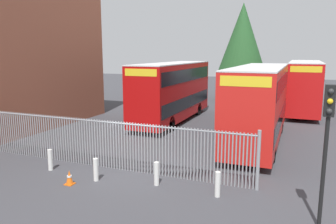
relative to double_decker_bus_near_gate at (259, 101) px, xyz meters
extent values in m
plane|color=#3D3D42|center=(-4.43, 1.02, -2.42)|extent=(100.00, 100.00, 0.00)
cylinder|color=gray|center=(-12.30, -6.98, -1.32)|extent=(0.06, 0.06, 2.20)
cylinder|color=gray|center=(-12.16, -6.98, -1.32)|extent=(0.06, 0.06, 2.20)
cylinder|color=gray|center=(-12.02, -6.98, -1.32)|extent=(0.06, 0.06, 2.20)
cylinder|color=gray|center=(-11.88, -6.98, -1.32)|extent=(0.06, 0.06, 2.20)
cylinder|color=gray|center=(-11.74, -6.98, -1.32)|extent=(0.06, 0.06, 2.20)
cylinder|color=gray|center=(-11.60, -6.98, -1.32)|extent=(0.06, 0.06, 2.20)
cylinder|color=gray|center=(-11.46, -6.98, -1.32)|extent=(0.06, 0.06, 2.20)
cylinder|color=gray|center=(-11.32, -6.98, -1.32)|extent=(0.06, 0.06, 2.20)
cylinder|color=gray|center=(-11.18, -6.98, -1.32)|extent=(0.06, 0.06, 2.20)
cylinder|color=gray|center=(-11.04, -6.98, -1.32)|extent=(0.06, 0.06, 2.20)
cylinder|color=gray|center=(-10.90, -6.98, -1.32)|extent=(0.06, 0.06, 2.20)
cylinder|color=gray|center=(-10.76, -6.98, -1.32)|extent=(0.06, 0.06, 2.20)
cylinder|color=gray|center=(-10.62, -6.98, -1.32)|extent=(0.06, 0.06, 2.20)
cylinder|color=gray|center=(-10.48, -6.98, -1.32)|extent=(0.06, 0.06, 2.20)
cylinder|color=gray|center=(-10.34, -6.98, -1.32)|extent=(0.06, 0.06, 2.20)
cylinder|color=gray|center=(-10.20, -6.98, -1.32)|extent=(0.06, 0.06, 2.20)
cylinder|color=gray|center=(-10.06, -6.98, -1.32)|extent=(0.06, 0.06, 2.20)
cylinder|color=gray|center=(-9.92, -6.98, -1.32)|extent=(0.06, 0.06, 2.20)
cylinder|color=gray|center=(-9.78, -6.98, -1.32)|extent=(0.06, 0.06, 2.20)
cylinder|color=gray|center=(-9.64, -6.98, -1.32)|extent=(0.06, 0.06, 2.20)
cylinder|color=gray|center=(-9.50, -6.98, -1.32)|extent=(0.06, 0.06, 2.20)
cylinder|color=gray|center=(-9.36, -6.98, -1.32)|extent=(0.06, 0.06, 2.20)
cylinder|color=gray|center=(-9.22, -6.98, -1.32)|extent=(0.06, 0.06, 2.20)
cylinder|color=gray|center=(-9.08, -6.98, -1.32)|extent=(0.06, 0.06, 2.20)
cylinder|color=gray|center=(-8.94, -6.98, -1.32)|extent=(0.06, 0.06, 2.20)
cylinder|color=gray|center=(-8.80, -6.98, -1.32)|extent=(0.06, 0.06, 2.20)
cylinder|color=gray|center=(-8.66, -6.98, -1.32)|extent=(0.06, 0.06, 2.20)
cylinder|color=gray|center=(-8.52, -6.98, -1.32)|extent=(0.06, 0.06, 2.20)
cylinder|color=gray|center=(-8.38, -6.98, -1.32)|extent=(0.06, 0.06, 2.20)
cylinder|color=gray|center=(-8.24, -6.98, -1.32)|extent=(0.06, 0.06, 2.20)
cylinder|color=gray|center=(-8.10, -6.98, -1.32)|extent=(0.06, 0.06, 2.20)
cylinder|color=gray|center=(-7.96, -6.98, -1.32)|extent=(0.06, 0.06, 2.20)
cylinder|color=gray|center=(-7.82, -6.98, -1.32)|extent=(0.06, 0.06, 2.20)
cylinder|color=gray|center=(-7.68, -6.98, -1.32)|extent=(0.06, 0.06, 2.20)
cylinder|color=gray|center=(-7.54, -6.98, -1.32)|extent=(0.06, 0.06, 2.20)
cylinder|color=gray|center=(-7.40, -6.98, -1.32)|extent=(0.06, 0.06, 2.20)
cylinder|color=gray|center=(-7.26, -6.98, -1.32)|extent=(0.06, 0.06, 2.20)
cylinder|color=gray|center=(-7.12, -6.98, -1.32)|extent=(0.06, 0.06, 2.20)
cylinder|color=gray|center=(-6.98, -6.98, -1.32)|extent=(0.06, 0.06, 2.20)
cylinder|color=gray|center=(-6.84, -6.98, -1.32)|extent=(0.06, 0.06, 2.20)
cylinder|color=gray|center=(-6.70, -6.98, -1.32)|extent=(0.06, 0.06, 2.20)
cylinder|color=gray|center=(-6.56, -6.98, -1.32)|extent=(0.06, 0.06, 2.20)
cylinder|color=gray|center=(-6.43, -6.98, -1.32)|extent=(0.06, 0.06, 2.20)
cylinder|color=gray|center=(-6.29, -6.98, -1.32)|extent=(0.06, 0.06, 2.20)
cylinder|color=gray|center=(-6.15, -6.98, -1.32)|extent=(0.06, 0.06, 2.20)
cylinder|color=gray|center=(-6.01, -6.98, -1.32)|extent=(0.06, 0.06, 2.20)
cylinder|color=gray|center=(-5.87, -6.98, -1.32)|extent=(0.06, 0.06, 2.20)
cylinder|color=gray|center=(-5.73, -6.98, -1.32)|extent=(0.06, 0.06, 2.20)
cylinder|color=gray|center=(-5.59, -6.98, -1.32)|extent=(0.06, 0.06, 2.20)
cylinder|color=gray|center=(-5.45, -6.98, -1.32)|extent=(0.06, 0.06, 2.20)
cylinder|color=gray|center=(-5.31, -6.98, -1.32)|extent=(0.06, 0.06, 2.20)
cylinder|color=gray|center=(-5.17, -6.98, -1.32)|extent=(0.06, 0.06, 2.20)
cylinder|color=gray|center=(-5.03, -6.98, -1.32)|extent=(0.06, 0.06, 2.20)
cylinder|color=gray|center=(-4.89, -6.98, -1.32)|extent=(0.06, 0.06, 2.20)
cylinder|color=gray|center=(-4.75, -6.98, -1.32)|extent=(0.06, 0.06, 2.20)
cylinder|color=gray|center=(-4.61, -6.98, -1.32)|extent=(0.06, 0.06, 2.20)
cylinder|color=gray|center=(-4.47, -6.98, -1.32)|extent=(0.06, 0.06, 2.20)
cylinder|color=gray|center=(-4.33, -6.98, -1.32)|extent=(0.06, 0.06, 2.20)
cylinder|color=gray|center=(-4.19, -6.98, -1.32)|extent=(0.06, 0.06, 2.20)
cylinder|color=gray|center=(-4.05, -6.98, -1.32)|extent=(0.06, 0.06, 2.20)
cylinder|color=gray|center=(-3.91, -6.98, -1.32)|extent=(0.06, 0.06, 2.20)
cylinder|color=gray|center=(-3.77, -6.98, -1.32)|extent=(0.06, 0.06, 2.20)
cylinder|color=gray|center=(-3.63, -6.98, -1.32)|extent=(0.06, 0.06, 2.20)
cylinder|color=gray|center=(-3.49, -6.98, -1.32)|extent=(0.06, 0.06, 2.20)
cylinder|color=gray|center=(-3.35, -6.98, -1.32)|extent=(0.06, 0.06, 2.20)
cylinder|color=gray|center=(-3.21, -6.98, -1.32)|extent=(0.06, 0.06, 2.20)
cylinder|color=gray|center=(-3.07, -6.98, -1.32)|extent=(0.06, 0.06, 2.20)
cylinder|color=gray|center=(-2.93, -6.98, -1.32)|extent=(0.06, 0.06, 2.20)
cylinder|color=gray|center=(-2.79, -6.98, -1.32)|extent=(0.06, 0.06, 2.20)
cylinder|color=gray|center=(-2.65, -6.98, -1.32)|extent=(0.06, 0.06, 2.20)
cylinder|color=gray|center=(-2.51, -6.98, -1.32)|extent=(0.06, 0.06, 2.20)
cylinder|color=gray|center=(-2.37, -6.98, -1.32)|extent=(0.06, 0.06, 2.20)
cylinder|color=gray|center=(-2.23, -6.98, -1.32)|extent=(0.06, 0.06, 2.20)
cylinder|color=gray|center=(-2.09, -6.98, -1.32)|extent=(0.06, 0.06, 2.20)
cylinder|color=gray|center=(-1.95, -6.98, -1.32)|extent=(0.06, 0.06, 2.20)
cylinder|color=gray|center=(-1.81, -6.98, -1.32)|extent=(0.06, 0.06, 2.20)
cylinder|color=gray|center=(-1.67, -6.98, -1.32)|extent=(0.06, 0.06, 2.20)
cylinder|color=gray|center=(-1.53, -6.98, -1.32)|extent=(0.06, 0.06, 2.20)
cylinder|color=gray|center=(-1.39, -6.98, -1.32)|extent=(0.06, 0.06, 2.20)
cylinder|color=gray|center=(-1.25, -6.98, -1.32)|extent=(0.06, 0.06, 2.20)
cylinder|color=gray|center=(-1.11, -6.98, -1.32)|extent=(0.06, 0.06, 2.20)
cylinder|color=gray|center=(-0.97, -6.98, -1.32)|extent=(0.06, 0.06, 2.20)
cylinder|color=gray|center=(-0.83, -6.98, -1.32)|extent=(0.06, 0.06, 2.20)
cylinder|color=gray|center=(-0.69, -6.98, -1.32)|extent=(0.06, 0.06, 2.20)
cylinder|color=gray|center=(-0.55, -6.98, -1.32)|extent=(0.06, 0.06, 2.20)
cylinder|color=gray|center=(-0.41, -6.98, -1.32)|extent=(0.06, 0.06, 2.20)
cylinder|color=gray|center=(-0.27, -6.98, -1.32)|extent=(0.06, 0.06, 2.20)
cylinder|color=gray|center=(-0.13, -6.98, -1.32)|extent=(0.06, 0.06, 2.20)
cylinder|color=gray|center=(0.01, -6.98, -1.32)|extent=(0.06, 0.06, 2.20)
cylinder|color=gray|center=(0.15, -6.98, -1.32)|extent=(0.06, 0.06, 2.20)
cylinder|color=gray|center=(0.29, -6.98, -1.32)|extent=(0.06, 0.06, 2.20)
cylinder|color=gray|center=(0.43, -6.98, -1.32)|extent=(0.06, 0.06, 2.20)
cylinder|color=gray|center=(0.57, -6.98, -1.32)|extent=(0.06, 0.06, 2.20)
cylinder|color=gray|center=(0.71, -6.98, -1.32)|extent=(0.06, 0.06, 2.20)
cylinder|color=gray|center=(0.85, -6.98, -1.32)|extent=(0.06, 0.06, 2.20)
cylinder|color=gray|center=(-6.01, -6.98, -0.30)|extent=(13.71, 0.07, 0.07)
cylinder|color=gray|center=(0.85, -6.98, -1.25)|extent=(0.14, 0.14, 2.35)
cube|color=red|center=(0.00, 0.01, -0.07)|extent=(2.50, 10.80, 4.00)
cube|color=black|center=(0.00, 0.01, -0.87)|extent=(2.54, 10.37, 0.90)
cube|color=black|center=(0.00, 0.01, 1.13)|extent=(2.54, 10.37, 0.90)
cube|color=yellow|center=(0.00, -5.34, 1.58)|extent=(2.12, 0.12, 0.44)
cube|color=silver|center=(0.00, 0.01, 1.96)|extent=(2.50, 10.80, 0.08)
cylinder|color=black|center=(-1.10, -3.34, -1.90)|extent=(0.30, 1.04, 1.04)
cylinder|color=black|center=(1.10, -3.34, -1.90)|extent=(0.30, 1.04, 1.04)
cylinder|color=black|center=(-1.10, 2.98, -1.90)|extent=(0.30, 1.04, 1.04)
cylinder|color=black|center=(1.10, 2.98, -1.90)|extent=(0.30, 1.04, 1.04)
cube|color=#B70C0C|center=(-6.80, 3.87, -0.07)|extent=(2.50, 10.80, 4.00)
cube|color=black|center=(-6.80, 3.87, -0.87)|extent=(2.54, 10.37, 0.90)
cube|color=black|center=(-6.80, 3.87, 1.13)|extent=(2.54, 10.37, 0.90)
cube|color=yellow|center=(-6.80, -1.48, 1.58)|extent=(2.12, 0.12, 0.44)
cube|color=silver|center=(-6.80, 3.87, 1.96)|extent=(2.50, 10.80, 0.08)
cylinder|color=black|center=(-7.90, 0.52, -1.90)|extent=(0.30, 1.04, 1.04)
cylinder|color=black|center=(-5.70, 0.52, -1.90)|extent=(0.30, 1.04, 1.04)
cylinder|color=black|center=(-7.90, 6.84, -1.90)|extent=(0.30, 1.04, 1.04)
cylinder|color=black|center=(-5.70, 6.84, -1.90)|extent=(0.30, 1.04, 1.04)
cube|color=red|center=(2.43, 11.78, -0.07)|extent=(2.50, 10.80, 4.00)
cube|color=black|center=(2.43, 11.78, -0.87)|extent=(2.54, 10.37, 0.90)
cube|color=black|center=(2.43, 11.78, 1.13)|extent=(2.54, 10.37, 0.90)
cube|color=yellow|center=(2.43, 6.43, 1.58)|extent=(2.12, 0.12, 0.44)
cube|color=silver|center=(2.43, 11.78, 1.96)|extent=(2.50, 10.80, 0.08)
cylinder|color=black|center=(1.33, 8.43, -1.90)|extent=(0.30, 1.04, 1.04)
cylinder|color=black|center=(3.53, 8.43, -1.90)|extent=(0.30, 1.04, 1.04)
cylinder|color=black|center=(1.33, 14.75, -1.90)|extent=(0.30, 1.04, 1.04)
cylinder|color=black|center=(3.53, 14.75, -1.90)|extent=(0.30, 1.04, 1.04)
cylinder|color=silver|center=(-7.99, -8.22, -1.95)|extent=(0.20, 0.20, 0.95)
cylinder|color=silver|center=(-5.38, -8.51, -1.95)|extent=(0.20, 0.20, 0.95)
cylinder|color=silver|center=(-2.90, -8.00, -1.95)|extent=(0.20, 0.20, 0.95)
cylinder|color=silver|center=(-0.41, -8.14, -1.95)|extent=(0.20, 0.20, 0.95)
cube|color=orange|center=(-6.14, -9.24, -2.40)|extent=(0.34, 0.34, 0.04)
cone|color=orange|center=(-6.14, -9.24, -2.11)|extent=(0.28, 0.28, 0.55)
cylinder|color=white|center=(-6.14, -9.24, -2.08)|extent=(0.19, 0.19, 0.07)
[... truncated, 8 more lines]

